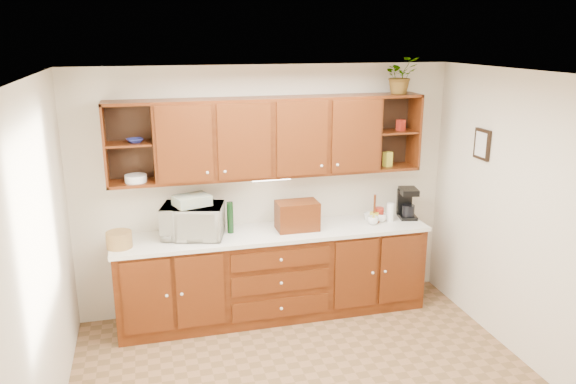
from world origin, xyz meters
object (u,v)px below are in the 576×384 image
coffee_maker (407,203)px  potted_plant (400,75)px  bread_box (297,216)px  microwave (193,221)px

coffee_maker → potted_plant: 1.39m
bread_box → coffee_maker: coffee_maker is taller
microwave → bread_box: bearing=12.2°
microwave → bread_box: 1.06m
microwave → bread_box: microwave is taller
microwave → potted_plant: bearing=16.7°
microwave → coffee_maker: bearing=15.5°
microwave → potted_plant: (2.20, 0.07, 1.38)m
bread_box → microwave: bearing=177.5°
bread_box → potted_plant: (1.13, 0.12, 1.39)m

